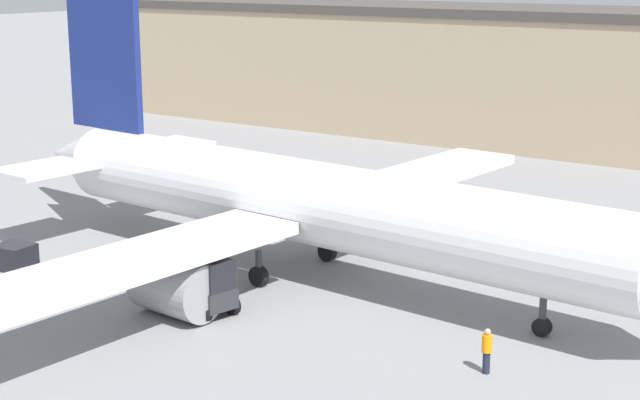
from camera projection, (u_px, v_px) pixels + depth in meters
name	position (u px, v px, depth m)	size (l,w,h in m)	color
ground_plane	(320.00, 279.00, 43.13)	(400.00, 400.00, 0.00)	gray
terminal_building	(629.00, 81.00, 71.44)	(93.62, 13.14, 10.29)	tan
airplane	(301.00, 202.00, 42.99)	(36.70, 34.32, 12.64)	silver
ground_crew_worker	(487.00, 350.00, 33.10)	(0.35, 0.35, 1.61)	#1E2338
baggage_tug	(207.00, 289.00, 38.68)	(3.01, 2.22, 2.35)	#2D2D33
belt_loader_truck	(3.00, 268.00, 41.27)	(3.57, 2.08, 2.18)	#B2B2B7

